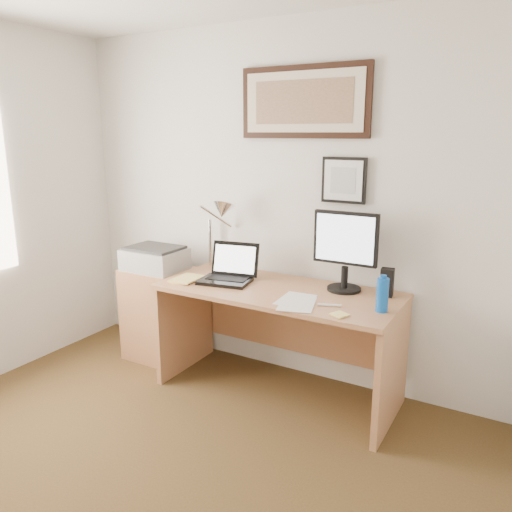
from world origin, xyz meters
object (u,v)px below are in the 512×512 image
Objects in this scene: water_bottle at (382,295)px; desk at (283,319)px; lcd_monitor at (345,247)px; side_cabinet at (160,313)px; printer at (155,258)px; laptop at (229,273)px; book at (177,277)px.

desk is (-0.71, 0.16, -0.33)m from water_bottle.
water_bottle is 0.38× the size of lcd_monitor.
printer reaches higher than side_cabinet.
printer is (-1.08, -0.06, 0.30)m from desk.
side_cabinet is 1.85m from water_bottle.
water_bottle reaches higher than desk.
desk is at bearing 13.17° from laptop.
lcd_monitor is (0.77, 0.19, 0.23)m from laptop.
book reaches higher than desk.
lcd_monitor is 1.49m from printer.
book is (-1.44, -0.06, -0.09)m from water_bottle.
water_bottle is at bearing -4.10° from side_cabinet.
water_bottle reaches higher than side_cabinet.
side_cabinet is 0.46× the size of desk.
desk is (0.73, 0.22, -0.24)m from book.
printer is (-1.79, 0.11, -0.03)m from water_bottle.
side_cabinet is at bearing 72.49° from printer.
laptop is 0.82m from lcd_monitor.
lcd_monitor is at bearing 13.83° from laptop.
lcd_monitor reaches higher than laptop.
desk is 3.64× the size of printer.
book is 0.52× the size of printer.
desk is 1.12m from printer.
side_cabinet is at bearing -174.70° from lcd_monitor.
laptop is (-1.09, 0.07, -0.04)m from water_bottle.
printer is at bearing -173.90° from lcd_monitor.
printer is at bearing -107.51° from side_cabinet.
book is 1.20m from lcd_monitor.
water_bottle is 0.80m from desk.
printer is at bearing 177.29° from laptop.
side_cabinet is 1.61m from lcd_monitor.
water_bottle is 0.87× the size of book.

